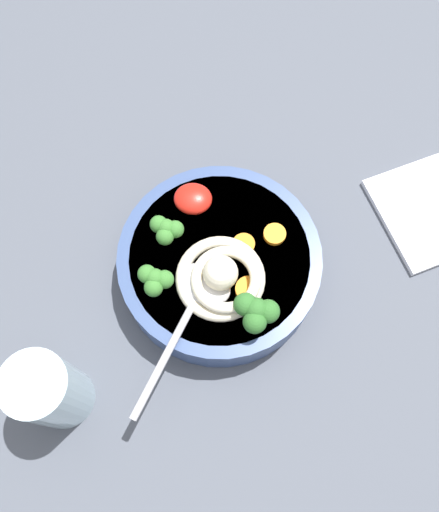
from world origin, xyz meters
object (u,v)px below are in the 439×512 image
(soup_bowl, at_px, (220,264))
(drinking_glass, at_px, (50,391))
(noodle_pile, at_px, (222,277))
(soup_spoon, at_px, (197,296))

(soup_bowl, height_order, drinking_glass, drinking_glass)
(soup_bowl, distance_m, drinking_glass, 0.22)
(soup_bowl, bearing_deg, noodle_pile, -78.58)
(soup_spoon, distance_m, drinking_glass, 0.17)
(noodle_pile, bearing_deg, drinking_glass, -139.16)
(soup_spoon, relative_size, drinking_glass, 1.52)
(noodle_pile, relative_size, soup_spoon, 0.60)
(soup_spoon, xyz_separation_m, drinking_glass, (-0.13, -0.11, -0.00))
(noodle_pile, xyz_separation_m, soup_spoon, (-0.02, -0.02, -0.01))
(soup_bowl, relative_size, noodle_pile, 2.14)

